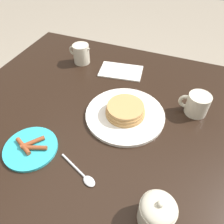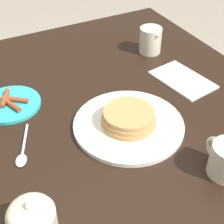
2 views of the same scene
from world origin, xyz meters
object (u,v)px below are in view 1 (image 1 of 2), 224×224
at_px(coffee_mug, 197,104).
at_px(spoon, 83,175).
at_px(sugar_bowl, 157,212).
at_px(side_plate_bacon, 31,148).
at_px(napkin, 121,71).
at_px(creamer_pitcher, 81,53).
at_px(pancake_plate, 125,113).

bearing_deg(coffee_mug, spoon, 55.43).
bearing_deg(spoon, sugar_bowl, 170.13).
bearing_deg(coffee_mug, side_plate_bacon, 38.05).
relative_size(sugar_bowl, napkin, 0.47).
bearing_deg(coffee_mug, creamer_pitcher, -15.36).
relative_size(pancake_plate, spoon, 2.04).
bearing_deg(creamer_pitcher, napkin, 178.07).
xyz_separation_m(creamer_pitcher, sugar_bowl, (-0.50, 0.58, -0.00)).
height_order(side_plate_bacon, coffee_mug, coffee_mug).
bearing_deg(coffee_mug, pancake_plate, 25.92).
distance_m(napkin, spoon, 0.54).
bearing_deg(sugar_bowl, side_plate_bacon, -8.34).
bearing_deg(sugar_bowl, napkin, -62.38).
distance_m(sugar_bowl, napkin, 0.64).
bearing_deg(creamer_pitcher, side_plate_bacon, 98.74).
distance_m(side_plate_bacon, coffee_mug, 0.59).
bearing_deg(creamer_pitcher, sugar_bowl, 130.92).
relative_size(sugar_bowl, spoon, 0.69).
xyz_separation_m(pancake_plate, creamer_pitcher, (0.31, -0.26, 0.03)).
relative_size(pancake_plate, coffee_mug, 2.64).
bearing_deg(spoon, pancake_plate, -96.88).
height_order(coffee_mug, napkin, coffee_mug).
relative_size(side_plate_bacon, spoon, 1.20).
bearing_deg(napkin, side_plate_bacon, 76.45).
height_order(pancake_plate, side_plate_bacon, pancake_plate).
relative_size(creamer_pitcher, sugar_bowl, 1.19).
xyz_separation_m(coffee_mug, napkin, (0.34, -0.14, -0.04)).
xyz_separation_m(creamer_pitcher, napkin, (-0.20, 0.01, -0.04)).
xyz_separation_m(sugar_bowl, spoon, (0.22, -0.04, -0.04)).
bearing_deg(napkin, coffee_mug, 157.41).
distance_m(pancake_plate, spoon, 0.28).
xyz_separation_m(pancake_plate, spoon, (0.03, 0.27, -0.01)).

